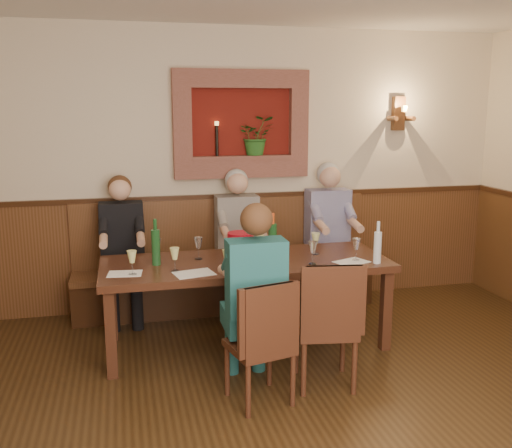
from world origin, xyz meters
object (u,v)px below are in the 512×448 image
at_px(dining_table, 246,269).
at_px(person_bench_left, 123,262).
at_px(person_chair_front, 253,314).
at_px(wine_bottle_green_a, 273,240).
at_px(chair_near_right, 325,349).
at_px(bench, 226,277).
at_px(person_bench_right, 330,247).
at_px(spittoon_bucket, 241,247).
at_px(person_bench_mid, 239,254).
at_px(water_bottle, 378,246).
at_px(chair_near_left, 261,367).
at_px(wine_bottle_green_b, 156,246).

height_order(dining_table, person_bench_left, person_bench_left).
bearing_deg(person_chair_front, wine_bottle_green_a, 65.82).
bearing_deg(wine_bottle_green_a, chair_near_right, -78.37).
xyz_separation_m(bench, person_chair_front, (-0.12, -1.72, 0.25)).
bearing_deg(person_chair_front, chair_near_right, -7.41).
relative_size(person_bench_right, spittoon_bucket, 5.90).
xyz_separation_m(person_bench_left, person_bench_mid, (1.12, -0.00, 0.02)).
relative_size(wine_bottle_green_a, water_bottle, 1.13).
distance_m(chair_near_right, wine_bottle_green_a, 1.07).
bearing_deg(chair_near_left, wine_bottle_green_b, 107.99).
xyz_separation_m(chair_near_right, wine_bottle_green_a, (-0.17, 0.85, 0.63)).
xyz_separation_m(person_bench_right, wine_bottle_green_b, (-1.81, -0.79, 0.30)).
relative_size(dining_table, spittoon_bucket, 9.66).
relative_size(person_bench_mid, wine_bottle_green_a, 3.59).
bearing_deg(wine_bottle_green_b, wine_bottle_green_a, -2.64).
bearing_deg(person_chair_front, person_bench_right, 53.66).
bearing_deg(person_bench_left, bench, 5.94).
relative_size(bench, water_bottle, 8.51).
xyz_separation_m(chair_near_left, person_chair_front, (-0.00, 0.20, 0.31)).
height_order(bench, person_bench_mid, person_bench_mid).
distance_m(chair_near_left, water_bottle, 1.47).
height_order(dining_table, bench, bench).
xyz_separation_m(bench, wine_bottle_green_a, (0.23, -0.94, 0.59)).
distance_m(person_bench_mid, person_bench_right, 0.96).
distance_m(spittoon_bucket, wine_bottle_green_b, 0.70).
relative_size(person_bench_mid, person_chair_front, 1.03).
distance_m(bench, person_bench_left, 1.04).
distance_m(wine_bottle_green_b, water_bottle, 1.82).
relative_size(chair_near_right, person_bench_right, 0.65).
relative_size(chair_near_right, spittoon_bucket, 3.86).
bearing_deg(wine_bottle_green_a, person_bench_right, 44.95).
bearing_deg(spittoon_bucket, person_bench_right, 37.53).
bearing_deg(person_bench_left, chair_near_right, -50.04).
bearing_deg(wine_bottle_green_a, person_bench_mid, 98.07).
height_order(dining_table, wine_bottle_green_b, wine_bottle_green_b).
height_order(bench, water_bottle, bench).
xyz_separation_m(person_chair_front, water_bottle, (1.16, 0.45, 0.32)).
relative_size(dining_table, person_chair_front, 1.73).
xyz_separation_m(person_chair_front, wine_bottle_green_a, (0.35, 0.78, 0.34)).
bearing_deg(dining_table, chair_near_right, -64.41).
height_order(person_bench_left, wine_bottle_green_b, person_bench_left).
height_order(person_bench_right, spittoon_bucket, person_bench_right).
distance_m(dining_table, chair_near_left, 1.07).
height_order(dining_table, wine_bottle_green_a, wine_bottle_green_a).
relative_size(person_bench_left, water_bottle, 3.95).
relative_size(person_bench_left, person_bench_right, 0.95).
xyz_separation_m(wine_bottle_green_a, water_bottle, (0.81, -0.32, -0.02)).
bearing_deg(person_chair_front, bench, 86.09).
height_order(chair_near_left, water_bottle, water_bottle).
relative_size(person_bench_right, person_chair_front, 1.06).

